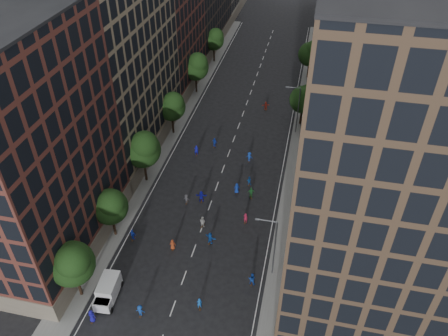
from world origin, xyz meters
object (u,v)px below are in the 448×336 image
(skater_1, at_px, (199,304))
(skater_2, at_px, (252,279))
(streetlamp_near, at_px, (273,245))
(cargo_van, at_px, (108,291))
(streetlamp_far, at_px, (297,108))
(skater_0, at_px, (92,316))

(skater_1, bearing_deg, skater_2, -160.40)
(streetlamp_near, relative_size, skater_2, 4.95)
(streetlamp_near, relative_size, cargo_van, 1.91)
(streetlamp_near, bearing_deg, streetlamp_far, 90.00)
(skater_1, height_order, skater_2, skater_2)
(cargo_van, bearing_deg, skater_2, 14.39)
(skater_2, bearing_deg, skater_1, 46.42)
(cargo_van, relative_size, skater_0, 2.66)
(cargo_van, height_order, skater_1, cargo_van)
(streetlamp_near, distance_m, skater_1, 10.88)
(streetlamp_near, xyz_separation_m, cargo_van, (-18.18, -7.68, -3.88))
(streetlamp_far, bearing_deg, skater_1, -100.47)
(streetlamp_far, height_order, skater_0, streetlamp_far)
(streetlamp_far, bearing_deg, skater_0, -112.98)
(cargo_van, bearing_deg, skater_0, -102.99)
(skater_0, bearing_deg, skater_1, -156.58)
(skater_1, bearing_deg, cargo_van, -16.69)
(skater_0, height_order, skater_1, skater_0)
(streetlamp_near, bearing_deg, skater_2, -133.83)
(cargo_van, xyz_separation_m, skater_2, (16.16, 5.59, -0.37))
(streetlamp_near, xyz_separation_m, skater_2, (-2.01, -2.10, -4.25))
(skater_0, relative_size, skater_2, 0.97)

